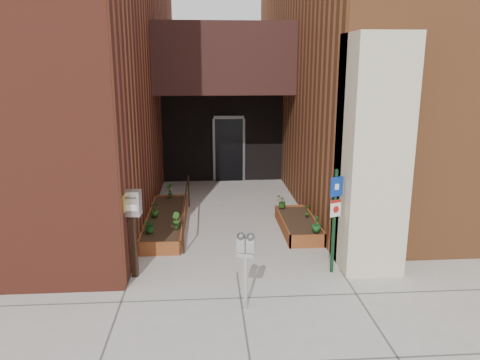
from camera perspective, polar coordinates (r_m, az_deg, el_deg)
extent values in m
plane|color=#9E9991|center=(9.06, -0.38, -11.22)|extent=(80.00, 80.00, 0.00)
cube|color=maroon|center=(15.90, -25.36, 16.82)|extent=(8.00, 14.60, 10.00)
cube|color=brown|center=(16.70, 19.85, 17.11)|extent=(8.00, 13.70, 10.00)
cube|color=beige|center=(9.08, 15.81, 2.93)|extent=(1.10, 1.20, 4.40)
cube|color=black|center=(14.19, -2.02, 14.54)|extent=(4.20, 2.00, 2.00)
cube|color=black|center=(15.77, -2.13, 5.37)|extent=(4.00, 0.30, 3.00)
cube|color=black|center=(15.67, -1.36, 3.65)|extent=(0.90, 0.06, 2.10)
cube|color=#B79338|center=(8.45, -13.92, -2.64)|extent=(0.04, 0.30, 0.30)
cube|color=brown|center=(9.88, -9.84, -8.28)|extent=(0.90, 0.04, 0.30)
cube|color=brown|center=(13.23, -8.36, -2.45)|extent=(0.90, 0.04, 0.30)
cube|color=brown|center=(11.59, -11.11, -4.96)|extent=(0.04, 3.60, 0.30)
cube|color=brown|center=(11.51, -6.85, -4.92)|extent=(0.04, 3.60, 0.30)
cube|color=black|center=(11.55, -8.98, -5.03)|extent=(0.82, 3.52, 0.26)
cube|color=brown|center=(10.23, 8.26, -7.41)|extent=(0.80, 0.04, 0.30)
cube|color=brown|center=(12.23, 6.14, -3.75)|extent=(0.80, 0.04, 0.30)
cube|color=brown|center=(11.16, 5.17, -5.49)|extent=(0.04, 2.20, 0.30)
cube|color=brown|center=(11.30, 9.00, -5.35)|extent=(0.04, 2.20, 0.30)
cube|color=black|center=(11.23, 7.10, -5.52)|extent=(0.72, 2.12, 0.26)
cylinder|color=black|center=(9.81, -6.94, -6.46)|extent=(0.04, 0.04, 0.90)
cylinder|color=black|center=(12.95, -6.26, -1.37)|extent=(0.04, 0.04, 0.90)
cylinder|color=black|center=(11.25, -6.61, -1.47)|extent=(0.04, 3.30, 0.04)
cube|color=#B7B8BA|center=(7.66, 0.69, -12.44)|extent=(0.07, 0.07, 0.90)
cube|color=#B7B8BA|center=(7.45, 0.70, -9.09)|extent=(0.29, 0.18, 0.07)
cube|color=#B7B8BA|center=(7.40, 0.12, -7.89)|extent=(0.15, 0.12, 0.23)
sphere|color=#59595B|center=(7.36, 0.12, -6.91)|extent=(0.13, 0.13, 0.13)
cube|color=white|center=(7.36, 0.05, -7.89)|extent=(0.08, 0.03, 0.05)
cube|color=#B21414|center=(7.38, 0.05, -8.41)|extent=(0.08, 0.03, 0.03)
cube|color=#B7B8BA|center=(7.38, 1.30, -7.97)|extent=(0.15, 0.12, 0.23)
sphere|color=#59595B|center=(7.33, 1.30, -6.99)|extent=(0.13, 0.13, 0.13)
cube|color=white|center=(7.33, 1.23, -7.98)|extent=(0.08, 0.03, 0.05)
cube|color=#B21414|center=(7.36, 1.23, -8.50)|extent=(0.08, 0.03, 0.03)
cube|color=#13361E|center=(8.88, 11.38, -5.04)|extent=(0.06, 0.06, 2.01)
cube|color=navy|center=(8.67, 11.70, -0.81)|extent=(0.26, 0.12, 0.37)
cube|color=white|center=(8.66, 11.72, -0.81)|extent=(0.09, 0.05, 0.11)
cube|color=white|center=(8.78, 11.57, -3.40)|extent=(0.22, 0.11, 0.32)
cube|color=#B21414|center=(8.74, 11.63, -2.58)|extent=(0.21, 0.10, 0.05)
cylinder|color=#B21414|center=(8.77, 11.61, -3.53)|extent=(0.12, 0.06, 0.13)
cube|color=black|center=(8.89, -12.81, -7.84)|extent=(0.12, 0.12, 1.21)
cube|color=#B9B9BB|center=(8.63, -13.10, -2.74)|extent=(0.35, 0.27, 0.46)
cube|color=#59595B|center=(8.47, -13.36, -2.13)|extent=(0.24, 0.03, 0.04)
cube|color=white|center=(8.52, -13.29, -3.34)|extent=(0.26, 0.03, 0.11)
imported|color=#18561C|center=(10.37, -10.92, -5.39)|extent=(0.39, 0.39, 0.33)
imported|color=#275D1A|center=(10.54, -7.84, -4.88)|extent=(0.27, 0.27, 0.35)
imported|color=#225618|center=(11.40, -10.38, -3.58)|extent=(0.24, 0.24, 0.33)
imported|color=#1A5017|center=(12.93, -8.55, -1.27)|extent=(0.28, 0.28, 0.39)
imported|color=#17531D|center=(10.33, 9.32, -5.27)|extent=(0.21, 0.21, 0.37)
imported|color=#255719|center=(11.32, 8.25, -3.70)|extent=(0.17, 0.17, 0.30)
imported|color=#1E5117|center=(11.93, 5.14, -2.66)|extent=(0.39, 0.39, 0.31)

